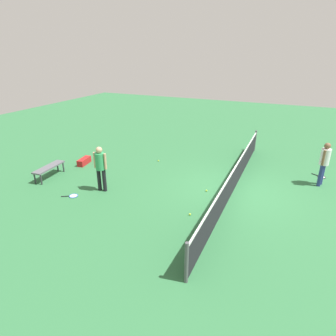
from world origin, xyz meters
The scene contains 11 objects.
ground_plane centered at (0.00, 0.00, 0.00)m, with size 40.00×40.00×0.00m, color #2D6B3D.
court_net centered at (0.00, 0.00, 0.50)m, with size 10.09×0.09×1.07m.
player_near_side centered at (1.97, -4.45, 1.01)m, with size 0.36×0.52×1.70m.
player_far_side centered at (-1.82, 2.94, 1.01)m, with size 0.52×0.43×1.70m.
tennis_racket_near_player centered at (2.79, -5.15, 0.01)m, with size 0.46×0.58×0.03m.
tennis_racket_far_player centered at (-2.68, 3.04, 0.01)m, with size 0.44×0.59×0.03m.
tennis_ball_near_player centered at (2.29, -0.88, 0.03)m, with size 0.07×0.07×0.07m, color #C6E033.
tennis_ball_by_net centered at (0.49, -0.89, 0.03)m, with size 0.07×0.07×0.07m, color #C6E033.
tennis_ball_midcourt centered at (-1.58, -3.86, 0.03)m, with size 0.07×0.07×0.07m, color #C6E033.
courtside_bench centered at (1.86, -7.12, 0.42)m, with size 1.53×0.53×0.48m.
equipment_bag centered at (0.07, -6.81, 0.14)m, with size 0.83×0.41×0.28m.
Camera 1 is at (9.78, 1.68, 4.86)m, focal length 30.89 mm.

